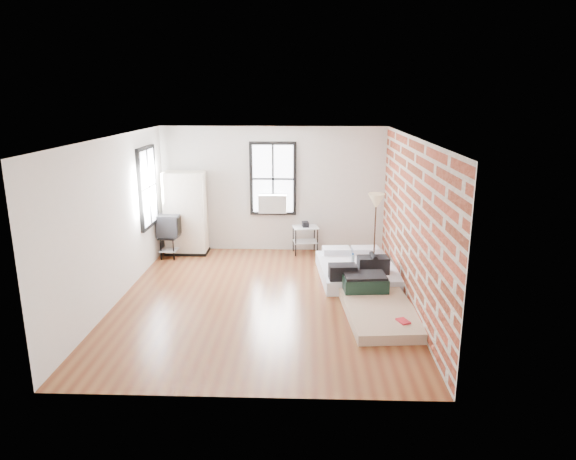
{
  "coord_description": "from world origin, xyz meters",
  "views": [
    {
      "loc": [
        0.74,
        -8.33,
        3.47
      ],
      "look_at": [
        0.43,
        0.3,
        1.18
      ],
      "focal_mm": 32.0,
      "sensor_mm": 36.0,
      "label": 1
    }
  ],
  "objects_px": {
    "mattress_main": "(357,269)",
    "tv_stand": "(170,226)",
    "mattress_bare": "(376,304)",
    "floor_lamp": "(376,205)",
    "wardrobe": "(186,213)",
    "side_table": "(305,232)"
  },
  "relations": [
    {
      "from": "wardrobe",
      "to": "side_table",
      "type": "relative_size",
      "value": 2.52
    },
    {
      "from": "mattress_main",
      "to": "mattress_bare",
      "type": "relative_size",
      "value": 0.96
    },
    {
      "from": "floor_lamp",
      "to": "mattress_bare",
      "type": "bearing_deg",
      "value": -96.09
    },
    {
      "from": "floor_lamp",
      "to": "tv_stand",
      "type": "relative_size",
      "value": 1.61
    },
    {
      "from": "wardrobe",
      "to": "tv_stand",
      "type": "xyz_separation_m",
      "value": [
        -0.29,
        -0.25,
        -0.23
      ]
    },
    {
      "from": "mattress_main",
      "to": "side_table",
      "type": "relative_size",
      "value": 2.82
    },
    {
      "from": "mattress_main",
      "to": "tv_stand",
      "type": "xyz_separation_m",
      "value": [
        -3.96,
        1.24,
        0.51
      ]
    },
    {
      "from": "floor_lamp",
      "to": "tv_stand",
      "type": "xyz_separation_m",
      "value": [
        -4.36,
        0.58,
        -0.63
      ]
    },
    {
      "from": "side_table",
      "to": "tv_stand",
      "type": "relative_size",
      "value": 0.76
    },
    {
      "from": "tv_stand",
      "to": "mattress_bare",
      "type": "bearing_deg",
      "value": -30.76
    },
    {
      "from": "mattress_main",
      "to": "mattress_bare",
      "type": "bearing_deg",
      "value": -89.13
    },
    {
      "from": "mattress_bare",
      "to": "floor_lamp",
      "type": "relative_size",
      "value": 1.38
    },
    {
      "from": "wardrobe",
      "to": "floor_lamp",
      "type": "xyz_separation_m",
      "value": [
        4.07,
        -0.83,
        0.4
      ]
    },
    {
      "from": "wardrobe",
      "to": "tv_stand",
      "type": "height_order",
      "value": "wardrobe"
    },
    {
      "from": "side_table",
      "to": "mattress_main",
      "type": "bearing_deg",
      "value": -56.89
    },
    {
      "from": "mattress_bare",
      "to": "wardrobe",
      "type": "distance_m",
      "value": 4.99
    },
    {
      "from": "mattress_main",
      "to": "mattress_bare",
      "type": "xyz_separation_m",
      "value": [
        0.16,
        -1.6,
        -0.04
      ]
    },
    {
      "from": "floor_lamp",
      "to": "tv_stand",
      "type": "distance_m",
      "value": 4.45
    },
    {
      "from": "side_table",
      "to": "floor_lamp",
      "type": "distance_m",
      "value": 1.87
    },
    {
      "from": "wardrobe",
      "to": "tv_stand",
      "type": "bearing_deg",
      "value": -139.07
    },
    {
      "from": "mattress_bare",
      "to": "side_table",
      "type": "xyz_separation_m",
      "value": [
        -1.18,
        3.16,
        0.36
      ]
    },
    {
      "from": "mattress_bare",
      "to": "tv_stand",
      "type": "height_order",
      "value": "tv_stand"
    }
  ]
}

